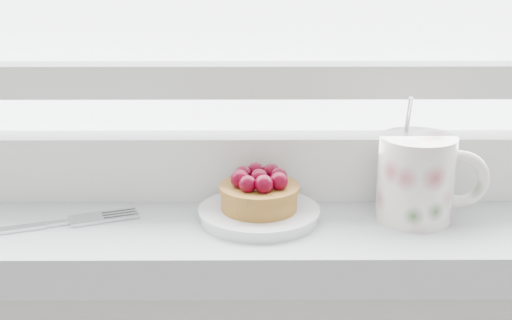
{
  "coord_description": "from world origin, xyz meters",
  "views": [
    {
      "loc": [
        -0.03,
        1.22,
        1.22
      ],
      "look_at": [
        -0.03,
        1.88,
        1.01
      ],
      "focal_mm": 50.0,
      "sensor_mm": 36.0,
      "label": 1
    }
  ],
  "objects_px": {
    "floral_mug": "(419,176)",
    "fork": "(27,227)",
    "saucer": "(259,214)",
    "raspberry_tart": "(259,191)"
  },
  "relations": [
    {
      "from": "raspberry_tart",
      "to": "floral_mug",
      "type": "distance_m",
      "value": 0.16
    },
    {
      "from": "saucer",
      "to": "floral_mug",
      "type": "height_order",
      "value": "floral_mug"
    },
    {
      "from": "saucer",
      "to": "floral_mug",
      "type": "bearing_deg",
      "value": 0.6
    },
    {
      "from": "raspberry_tart",
      "to": "fork",
      "type": "relative_size",
      "value": 0.39
    },
    {
      "from": "floral_mug",
      "to": "fork",
      "type": "xyz_separation_m",
      "value": [
        -0.39,
        -0.03,
        -0.04
      ]
    },
    {
      "from": "raspberry_tart",
      "to": "floral_mug",
      "type": "xyz_separation_m",
      "value": [
        0.16,
        0.0,
        0.01
      ]
    },
    {
      "from": "saucer",
      "to": "raspberry_tart",
      "type": "distance_m",
      "value": 0.02
    },
    {
      "from": "saucer",
      "to": "floral_mug",
      "type": "xyz_separation_m",
      "value": [
        0.16,
        0.0,
        0.04
      ]
    },
    {
      "from": "floral_mug",
      "to": "fork",
      "type": "height_order",
      "value": "floral_mug"
    },
    {
      "from": "raspberry_tart",
      "to": "fork",
      "type": "xyz_separation_m",
      "value": [
        -0.23,
        -0.02,
        -0.03
      ]
    }
  ]
}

